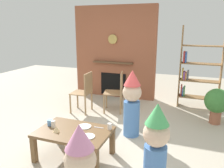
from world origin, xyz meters
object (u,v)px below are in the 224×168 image
object	(u,v)px
paper_cup_center	(50,123)
dining_chair_middle	(117,90)
paper_cup_near_left	(110,126)
child_by_the_chairs	(132,102)
paper_cup_near_right	(53,124)
paper_plate_rear	(84,127)
paper_plate_front	(88,136)
coffee_table	(74,135)
potted_plant_tall	(217,102)
dining_chair_left	(85,90)
birthday_cake_slice	(56,129)
bookshelf	(197,71)
child_in_pink	(156,147)

from	to	relation	value
paper_cup_center	dining_chair_middle	distance (m)	1.99
paper_cup_near_left	child_by_the_chairs	size ratio (longest dim) A/B	0.08
paper_cup_near_right	dining_chair_middle	distance (m)	2.01
paper_plate_rear	paper_plate_front	bearing A→B (deg)	-53.84
paper_cup_center	coffee_table	bearing A→B (deg)	-3.63
paper_plate_rear	potted_plant_tall	distance (m)	2.69
paper_plate_front	dining_chair_left	bearing A→B (deg)	118.42
coffee_table	dining_chair_left	world-z (taller)	dining_chair_left
paper_cup_near_right	birthday_cake_slice	xyz separation A→B (m)	(0.12, -0.10, -0.01)
paper_cup_near_right	paper_plate_rear	distance (m)	0.46
paper_plate_front	dining_chair_middle	bearing A→B (deg)	98.38
potted_plant_tall	paper_cup_near_left	bearing A→B (deg)	-130.12
paper_plate_front	dining_chair_left	distance (m)	2.04
paper_plate_front	child_by_the_chairs	world-z (taller)	child_by_the_chairs
coffee_table	bookshelf	bearing A→B (deg)	61.28
child_by_the_chairs	potted_plant_tall	xyz separation A→B (m)	(1.42, 1.06, -0.18)
birthday_cake_slice	child_by_the_chairs	size ratio (longest dim) A/B	0.09
child_by_the_chairs	dining_chair_left	bearing A→B (deg)	-88.65
child_in_pink	dining_chair_left	distance (m)	2.75
child_by_the_chairs	dining_chair_middle	bearing A→B (deg)	-117.98
paper_plate_front	child_in_pink	size ratio (longest dim) A/B	0.17
coffee_table	dining_chair_left	size ratio (longest dim) A/B	1.16
paper_cup_center	paper_plate_front	xyz separation A→B (m)	(0.69, -0.12, -0.04)
dining_chair_middle	bookshelf	bearing A→B (deg)	-164.40
bookshelf	paper_cup_center	bearing A→B (deg)	-124.97
paper_cup_near_left	paper_plate_front	distance (m)	0.37
coffee_table	paper_cup_near_right	world-z (taller)	paper_cup_near_right
bookshelf	coffee_table	world-z (taller)	bookshelf
child_in_pink	dining_chair_left	size ratio (longest dim) A/B	1.20
paper_cup_near_left	paper_plate_front	world-z (taller)	paper_cup_near_left
child_in_pink	potted_plant_tall	world-z (taller)	child_in_pink
paper_cup_near_right	potted_plant_tall	distance (m)	3.11
coffee_table	paper_cup_center	size ratio (longest dim) A/B	11.46
paper_plate_rear	dining_chair_left	bearing A→B (deg)	116.98
paper_cup_near_left	paper_plate_front	xyz separation A→B (m)	(-0.19, -0.31, -0.04)
birthday_cake_slice	dining_chair_left	world-z (taller)	dining_chair_left
child_in_pink	child_by_the_chairs	xyz separation A→B (m)	(-0.63, 1.27, 0.05)
paper_cup_center	paper_cup_near_left	bearing A→B (deg)	12.09
bookshelf	paper_plate_front	distance (m)	3.29
paper_cup_center	dining_chair_left	world-z (taller)	dining_chair_left
dining_chair_left	paper_plate_front	bearing A→B (deg)	115.51
birthday_cake_slice	dining_chair_left	distance (m)	1.87
coffee_table	paper_plate_front	bearing A→B (deg)	-19.43
dining_chair_left	child_in_pink	bearing A→B (deg)	131.03
child_by_the_chairs	potted_plant_tall	distance (m)	1.78
bookshelf	child_in_pink	bearing A→B (deg)	-96.65
birthday_cake_slice	paper_cup_near_right	bearing A→B (deg)	139.42
dining_chair_left	dining_chair_middle	distance (m)	0.72
paper_cup_near_right	child_in_pink	world-z (taller)	child_in_pink
child_in_pink	bookshelf	bearing A→B (deg)	-83.46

